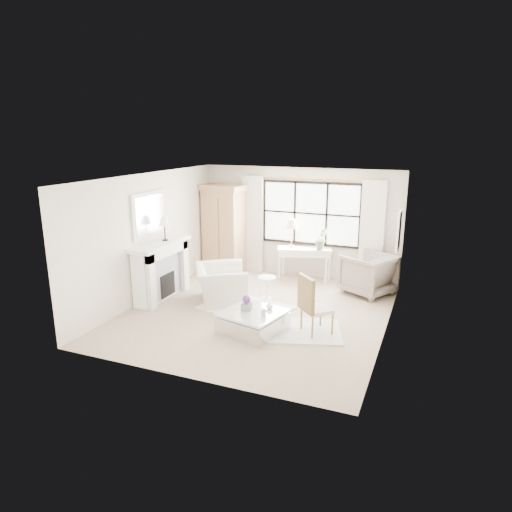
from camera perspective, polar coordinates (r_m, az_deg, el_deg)
The scene contains 32 objects.
floor at distance 9.26m, azimuth 0.16°, elevation -7.06°, with size 5.50×5.50×0.00m, color tan.
ceiling at distance 8.61m, azimuth 0.17°, elevation 9.81°, with size 5.50×5.50×0.00m, color white.
wall_back at distance 11.38m, azimuth 5.38°, elevation 4.18°, with size 5.00×5.00×0.00m, color beige.
wall_front at distance 6.48m, azimuth -9.01°, elevation -4.43°, with size 5.00×5.00×0.00m, color white.
wall_left at distance 10.02m, azimuth -13.21°, elevation 2.35°, with size 5.50×5.50×0.00m, color silver.
wall_right at distance 8.27m, azimuth 16.45°, elevation -0.57°, with size 5.50×5.50×0.00m, color beige.
window_pane at distance 11.23m, azimuth 6.85°, elevation 5.30°, with size 2.40×0.02×1.50m, color white.
window_frame at distance 11.22m, azimuth 6.83°, elevation 5.29°, with size 2.50×0.04×1.50m, color black, non-canonical shape.
curtain_rod at distance 11.06m, azimuth 6.91°, elevation 9.69°, with size 0.04×0.04×3.30m, color #B5903E.
curtain_left at distance 11.70m, azimuth -0.42°, elevation 3.98°, with size 0.55×0.10×2.47m, color beige.
curtain_right at distance 10.93m, azimuth 14.27°, elevation 2.71°, with size 0.55×0.10×2.47m, color silver.
fireplace at distance 10.07m, azimuth -11.92°, elevation -1.64°, with size 0.58×1.66×1.26m.
mirror_frame at distance 9.91m, azimuth -13.24°, elevation 5.10°, with size 0.05×1.15×0.95m, color silver.
mirror_glass at distance 9.90m, azimuth -13.10°, elevation 5.09°, with size 0.02×1.00×0.80m, color silver.
art_frame at distance 9.88m, azimuth 17.44°, elevation 3.05°, with size 0.04×0.62×0.82m, color white.
art_canvas at distance 9.88m, azimuth 17.32°, elevation 3.06°, with size 0.01×0.52×0.72m, color beige.
mantel_lamp at distance 9.91m, azimuth -11.39°, elevation 4.11°, with size 0.22×0.22×0.51m.
armoire at distance 11.78m, azimuth -4.02°, elevation 3.55°, with size 1.21×0.86×2.24m.
console_table at distance 11.22m, azimuth 6.03°, elevation -0.98°, with size 1.38×0.83×0.80m.
console_lamp at distance 11.09m, azimuth 4.49°, elevation 3.95°, with size 0.28×0.28×0.69m.
orchid_plant at distance 10.95m, azimuth 8.17°, elevation 2.15°, with size 0.30×0.24×0.54m, color #5E7A51.
side_table at distance 9.87m, azimuth 1.36°, elevation -3.59°, with size 0.40×0.40×0.51m.
rug_left at distance 9.46m, azimuth -1.28°, elevation -6.48°, with size 1.74×1.23×0.03m, color white.
rug_right at distance 8.46m, azimuth 5.43°, elevation -9.27°, with size 1.50×1.13×0.03m, color silver.
club_armchair at distance 9.76m, azimuth -4.40°, elevation -3.53°, with size 1.18×1.03×0.77m, color silver.
wingback_chair at distance 10.46m, azimuth 13.84°, elevation -2.21°, with size 0.98×1.01×0.92m, color gray.
french_chair at distance 8.30m, azimuth 7.44°, elevation -7.60°, with size 0.68×0.68×1.08m.
coffee_table at distance 8.36m, azimuth -0.39°, elevation -8.23°, with size 1.20×1.20×0.38m.
planter_box at distance 8.35m, azimuth -1.19°, elevation -6.33°, with size 0.17×0.17×0.13m, color slate.
planter_flowers at distance 8.30m, azimuth -1.19°, elevation -5.43°, with size 0.15×0.15×0.15m, color #552E75.
pillar_candle at distance 8.10m, azimuth 0.93°, elevation -7.07°, with size 0.09×0.09×0.12m, color beige.
coffee_vase at distance 8.39m, azimuth 1.71°, elevation -6.20°, with size 0.13×0.13×0.14m, color silver.
Camera 1 is at (3.21, -7.95, 3.50)m, focal length 32.00 mm.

